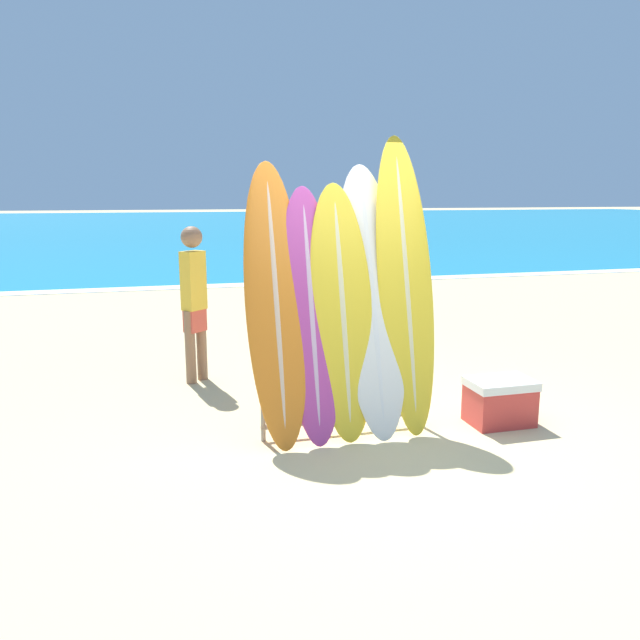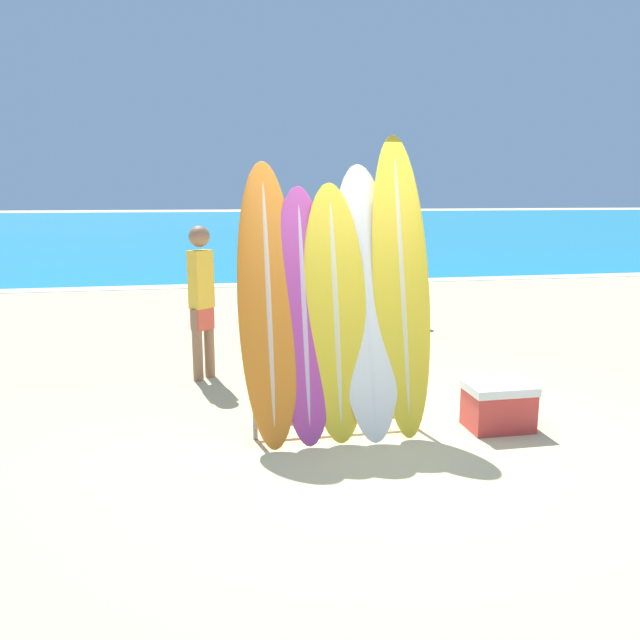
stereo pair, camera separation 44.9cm
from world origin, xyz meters
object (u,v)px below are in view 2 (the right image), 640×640
person_near_water (202,297)px  person_mid_beach (398,268)px  surfboard_slot_1 (304,314)px  surfboard_slot_4 (401,284)px  cooler_box (498,406)px  surfboard_rack (337,384)px  surfboard_slot_3 (367,300)px  surfboard_slot_2 (335,311)px  surfboard_slot_0 (268,302)px

person_near_water → person_mid_beach: 4.23m
surfboard_slot_1 → surfboard_slot_4: size_ratio=0.83×
cooler_box → surfboard_rack: bearing=174.1°
surfboard_slot_1 → surfboard_slot_3: surfboard_slot_3 is taller
surfboard_slot_1 → surfboard_slot_3: size_ratio=0.92×
surfboard_slot_2 → person_near_water: (-1.11, 1.86, -0.14)m
surfboard_slot_4 → person_mid_beach: bearing=72.6°
surfboard_rack → surfboard_slot_3: surfboard_slot_3 is taller
surfboard_slot_4 → surfboard_slot_1: bearing=-176.9°
surfboard_slot_1 → cooler_box: (1.71, -0.19, -0.85)m
surfboard_slot_2 → person_near_water: 2.17m
surfboard_slot_4 → person_near_water: (-1.71, 1.81, -0.35)m
cooler_box → person_near_water: bearing=141.4°
surfboard_slot_3 → cooler_box: 1.52m
surfboard_slot_3 → cooler_box: surfboard_slot_3 is taller
surfboard_slot_4 → cooler_box: surfboard_slot_4 is taller
person_mid_beach → cooler_box: size_ratio=2.77×
surfboard_slot_2 → person_near_water: surfboard_slot_2 is taller
person_mid_beach → cooler_box: bearing=-28.6°
person_near_water → person_mid_beach: person_near_water is taller
surfboard_slot_2 → surfboard_slot_3: size_ratio=0.93×
surfboard_slot_3 → cooler_box: (1.16, -0.23, -0.95)m
surfboard_slot_2 → cooler_box: 1.70m
person_mid_beach → surfboard_slot_0: bearing=-50.9°
surfboard_rack → person_mid_beach: 5.14m
surfboard_slot_3 → surfboard_slot_4: (0.31, 0.00, 0.13)m
person_near_water → surfboard_slot_4: bearing=91.5°
surfboard_slot_1 → person_near_water: size_ratio=1.24×
surfboard_rack → surfboard_slot_3: size_ratio=0.63×
surfboard_slot_2 → surfboard_slot_4: 0.63m
person_near_water → person_mid_beach: size_ratio=1.08×
surfboard_slot_1 → person_mid_beach: size_ratio=1.34×
surfboard_slot_0 → person_near_water: bearing=106.9°
surfboard_slot_2 → person_mid_beach: (2.04, 4.67, -0.21)m
surfboard_slot_1 → surfboard_slot_0: bearing=173.7°
surfboard_slot_3 → person_mid_beach: size_ratio=1.46×
surfboard_slot_4 → person_near_water: bearing=133.4°
surfboard_slot_0 → surfboard_slot_4: (1.15, 0.01, 0.12)m
surfboard_slot_0 → cooler_box: surfboard_slot_0 is taller
person_mid_beach → surfboard_rack: bearing=-44.9°
person_near_water → surfboard_slot_2: bearing=79.0°
person_near_water → surfboard_slot_1: bearing=72.7°
person_mid_beach → cooler_box: person_mid_beach is taller
surfboard_rack → cooler_box: (1.43, -0.15, -0.24)m
surfboard_rack → surfboard_slot_1: 0.68m
surfboard_slot_1 → surfboard_slot_2: surfboard_slot_2 is taller
surfboard_slot_2 → surfboard_slot_4: size_ratio=0.84×
surfboard_slot_0 → person_mid_beach: 5.32m
surfboard_rack → surfboard_slot_3: 0.77m
surfboard_slot_0 → surfboard_rack: bearing=-7.5°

